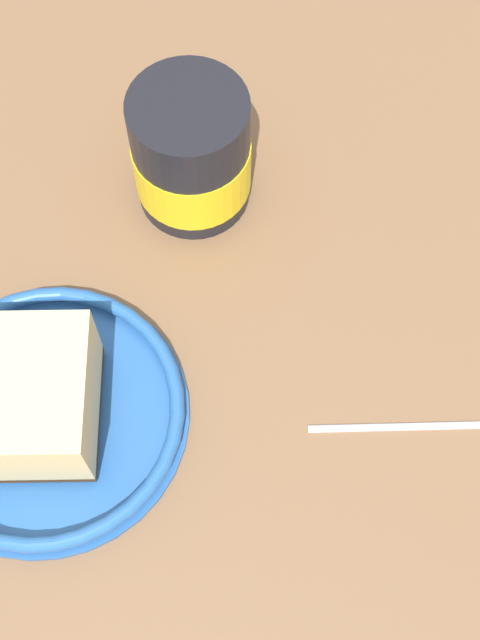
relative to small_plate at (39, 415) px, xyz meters
The scene contains 5 objects.
ground_plane 9.54cm from the small_plate, 11.60° to the left, with size 131.23×131.23×3.46cm, color brown.
small_plate is the anchor object (origin of this frame).
cake_slice 2.87cm from the small_plate, behind, with size 8.42×9.61×5.88cm.
tea_mug 19.40cm from the small_plate, 53.43° to the left, with size 7.97×10.50×9.60cm.
teaspoon 26.14cm from the small_plate, 10.37° to the right, with size 13.98×3.14×0.80cm.
Camera 1 is at (0.50, -21.02, 51.83)cm, focal length 48.61 mm.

